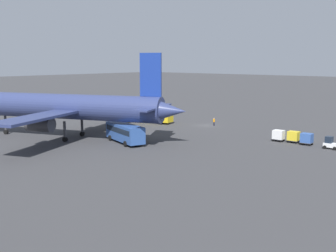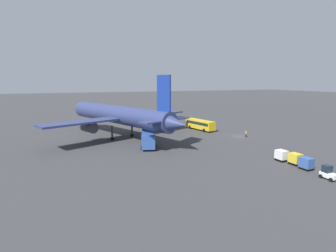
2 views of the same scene
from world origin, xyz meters
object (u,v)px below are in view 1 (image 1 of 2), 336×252
(shuttle_bus_near, at_px, (151,115))
(worker_person, at_px, (214,122))
(shuttle_bus_far, at_px, (125,132))
(cargo_cart_white, at_px, (279,135))
(cargo_cart_blue, at_px, (307,138))
(baggage_tug, at_px, (331,143))
(airplane, at_px, (66,107))
(cargo_cart_yellow, at_px, (294,136))

(shuttle_bus_near, relative_size, worker_person, 6.35)
(shuttle_bus_far, xyz_separation_m, cargo_cart_white, (-20.44, -19.21, -0.80))
(worker_person, bearing_deg, cargo_cart_blue, 162.92)
(worker_person, bearing_deg, baggage_tug, 164.32)
(airplane, xyz_separation_m, cargo_cart_white, (-31.75, -23.42, -4.81))
(worker_person, bearing_deg, airplane, 68.56)
(shuttle_bus_near, distance_m, shuttle_bus_far, 24.72)
(cargo_cart_blue, height_order, cargo_cart_yellow, same)
(airplane, bearing_deg, cargo_cart_white, -165.19)
(cargo_cart_blue, bearing_deg, cargo_cart_white, 1.17)
(airplane, distance_m, shuttle_bus_far, 12.71)
(airplane, distance_m, shuttle_bus_near, 25.59)
(cargo_cart_yellow, bearing_deg, baggage_tug, 171.78)
(cargo_cart_white, bearing_deg, cargo_cart_yellow, -168.22)
(airplane, xyz_separation_m, shuttle_bus_far, (-11.31, -4.20, -4.01))
(cargo_cart_blue, distance_m, cargo_cart_yellow, 2.67)
(cargo_cart_blue, relative_size, cargo_cart_yellow, 1.00)
(worker_person, distance_m, cargo_cart_yellow, 23.28)
(shuttle_bus_far, distance_m, worker_person, 26.97)
(cargo_cart_white, bearing_deg, shuttle_bus_near, -3.02)
(airplane, bearing_deg, cargo_cart_blue, -169.16)
(shuttle_bus_near, bearing_deg, cargo_cart_white, 165.62)
(airplane, bearing_deg, worker_person, -133.05)
(cargo_cart_white, bearing_deg, baggage_tug, 177.26)
(airplane, bearing_deg, cargo_cart_yellow, -166.72)
(cargo_cart_yellow, relative_size, cargo_cart_white, 1.00)
(airplane, distance_m, cargo_cart_yellow, 42.18)
(shuttle_bus_far, height_order, cargo_cart_white, shuttle_bus_far)
(airplane, distance_m, cargo_cart_blue, 44.11)
(baggage_tug, relative_size, cargo_cart_white, 1.17)
(shuttle_bus_near, xyz_separation_m, cargo_cart_blue, (-38.77, 1.66, -0.63))
(cargo_cart_blue, bearing_deg, worker_person, -17.08)
(worker_person, bearing_deg, shuttle_bus_near, 23.04)
(baggage_tug, distance_m, cargo_cart_blue, 4.40)
(worker_person, distance_m, cargo_cart_white, 20.99)
(shuttle_bus_far, bearing_deg, worker_person, -73.76)
(shuttle_bus_far, height_order, cargo_cart_blue, shuttle_bus_far)
(worker_person, relative_size, cargo_cart_blue, 0.84)
(airplane, height_order, shuttle_bus_near, airplane)
(cargo_cart_blue, bearing_deg, cargo_cart_yellow, -9.53)
(cargo_cart_blue, xyz_separation_m, cargo_cart_yellow, (2.63, -0.44, 0.00))
(shuttle_bus_near, height_order, cargo_cart_white, shuttle_bus_near)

